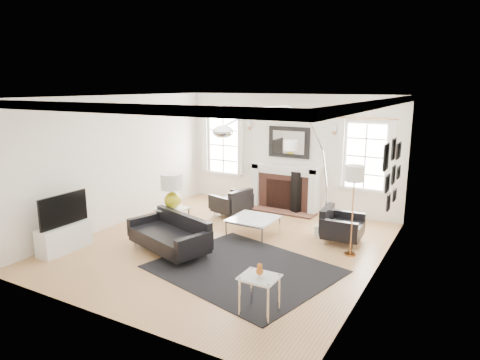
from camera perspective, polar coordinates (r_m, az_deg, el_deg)
The scene contains 25 objects.
floor at distance 8.29m, azimuth -1.88°, elevation -8.70°, with size 6.00×6.00×0.00m, color #AA6F47.
back_wall at distance 10.53m, azimuth 6.60°, elevation 3.70°, with size 5.50×0.04×2.80m, color white.
front_wall at distance 5.63m, azimuth -18.10°, elevation -4.62°, with size 5.50×0.04×2.80m, color white.
left_wall at distance 9.59m, azimuth -16.13°, elevation 2.43°, with size 0.04×6.00×2.80m, color white.
right_wall at distance 6.90m, azimuth 17.94°, elevation -1.50°, with size 0.04×6.00×2.80m, color white.
ceiling at distance 7.73m, azimuth -2.03°, elevation 11.04°, with size 5.50×6.00×0.02m, color white.
crown_molding at distance 7.73m, azimuth -2.02°, elevation 10.59°, with size 5.50×6.00×0.12m, color white.
fireplace at distance 10.50m, azimuth 6.03°, elevation -1.07°, with size 1.70×0.69×1.11m.
mantel_mirror at distance 10.45m, azimuth 6.53°, elevation 5.03°, with size 1.05×0.07×0.75m.
window_left at distance 11.31m, azimuth -2.19°, elevation 4.69°, with size 1.24×0.15×1.62m.
window_right at distance 9.91m, azimuth 16.39°, elevation 3.07°, with size 1.24×0.15×1.62m.
gallery_wall at distance 8.13m, azimuth 19.66°, elevation 1.40°, with size 0.04×1.73×1.29m.
tv_unit at distance 8.54m, azimuth -22.39°, elevation -6.68°, with size 0.35×1.00×1.09m.
area_rug at distance 7.28m, azimuth 0.49°, elevation -11.77°, with size 2.77×2.31×0.01m, color black.
sofa at distance 8.01m, azimuth -9.14°, elevation -7.35°, with size 1.83×1.23×0.55m.
armchair_left at distance 9.98m, azimuth -0.96°, elevation -3.15°, with size 0.91×0.97×0.55m.
armchair_right at distance 8.60m, azimuth 13.19°, elevation -6.05°, with size 0.78×0.86×0.55m.
coffee_table at distance 8.63m, azimuth 1.80°, elevation -5.28°, with size 0.88×0.88×0.39m.
side_table_left at distance 8.72m, azimuth -8.95°, elevation -4.42°, with size 0.54×0.54×0.59m.
nesting_table at distance 5.81m, azimuth 2.61°, elevation -13.74°, with size 0.50×0.42×0.55m.
gourd_lamp at distance 8.58m, azimuth -9.06°, elevation -1.14°, with size 0.44×0.44×0.70m.
orange_vase at distance 5.72m, azimuth 2.63°, elevation -11.87°, with size 0.10×0.10×0.16m.
arc_floor_lamp at distance 8.28m, azimuth 4.90°, elevation 1.87°, with size 1.93×1.78×2.73m.
stick_floor_lamp at distance 7.68m, azimuth 15.01°, elevation 0.24°, with size 0.33×0.33×1.64m.
speaker_tower at distance 10.25m, azimuth 7.56°, elevation -1.67°, with size 0.20×0.20×1.01m, color black.
Camera 1 is at (4.03, -6.59, 3.00)m, focal length 32.00 mm.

